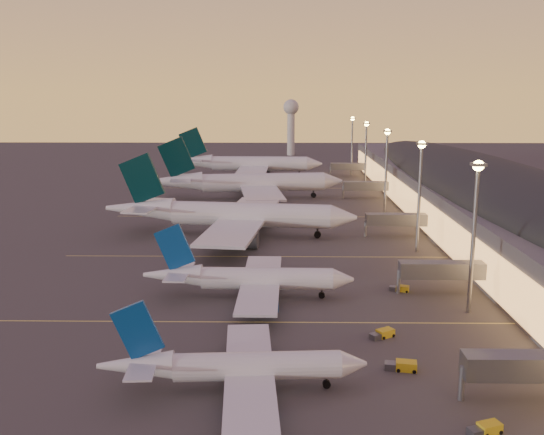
{
  "coord_description": "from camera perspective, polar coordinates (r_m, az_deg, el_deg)",
  "views": [
    {
      "loc": [
        4.06,
        -97.78,
        36.68
      ],
      "look_at": [
        2.0,
        45.0,
        7.0
      ],
      "focal_mm": 40.0,
      "sensor_mm": 36.0,
      "label": 1
    }
  ],
  "objects": [
    {
      "name": "baggage_tug_c",
      "position": [
        116.92,
        11.95,
        -6.55
      ],
      "size": [
        3.87,
        2.48,
        1.08
      ],
      "rotation": [
        0.0,
        0.0,
        -0.31
      ],
      "color": "gold",
      "rests_on": "ground"
    },
    {
      "name": "airliner_narrow_north",
      "position": [
        110.12,
        -2.21,
        -5.78
      ],
      "size": [
        38.2,
        34.01,
        13.69
      ],
      "rotation": [
        0.0,
        0.0,
        -0.02
      ],
      "color": "silver",
      "rests_on": "ground"
    },
    {
      "name": "baggage_tug_d",
      "position": [
        95.4,
        10.38,
        -10.72
      ],
      "size": [
        4.16,
        3.39,
        1.18
      ],
      "rotation": [
        0.0,
        0.0,
        0.55
      ],
      "color": "gold",
      "rests_on": "ground"
    },
    {
      "name": "baggage_tug_a",
      "position": [
        74.0,
        19.48,
        -18.25
      ],
      "size": [
        4.05,
        2.72,
        1.13
      ],
      "rotation": [
        0.0,
        0.0,
        0.36
      ],
      "color": "gold",
      "rests_on": "ground"
    },
    {
      "name": "lane_markings",
      "position": [
        142.64,
        -0.83,
        -3.16
      ],
      "size": [
        90.0,
        180.36,
        0.0
      ],
      "color": "#D8C659",
      "rests_on": "ground"
    },
    {
      "name": "radar_tower",
      "position": [
        358.14,
        1.8,
        9.37
      ],
      "size": [
        9.0,
        9.0,
        32.5
      ],
      "color": "silver",
      "rests_on": "ground"
    },
    {
      "name": "terminal_building",
      "position": [
        181.94,
        19.35,
        2.25
      ],
      "size": [
        56.35,
        255.0,
        17.46
      ],
      "color": "#525157",
      "rests_on": "ground"
    },
    {
      "name": "airliner_wide_mid",
      "position": [
        211.0,
        -2.42,
        3.27
      ],
      "size": [
        68.54,
        62.91,
        21.93
      ],
      "rotation": [
        0.0,
        0.0,
        0.12
      ],
      "color": "silver",
      "rests_on": "ground"
    },
    {
      "name": "airliner_wide_near",
      "position": [
        157.42,
        -4.06,
        0.28
      ],
      "size": [
        66.54,
        61.07,
        21.29
      ],
      "rotation": [
        0.0,
        0.0,
        -0.12
      ],
      "color": "silver",
      "rests_on": "ground"
    },
    {
      "name": "ground",
      "position": [
        104.52,
        -1.47,
        -8.81
      ],
      "size": [
        700.0,
        700.0,
        0.0
      ],
      "primitive_type": "plane",
      "color": "#3B3937"
    },
    {
      "name": "airliner_wide_far",
      "position": [
        268.5,
        -2.44,
        5.08
      ],
      "size": [
        67.5,
        61.35,
        21.63
      ],
      "rotation": [
        0.0,
        0.0,
        -0.03
      ],
      "color": "silver",
      "rests_on": "ground"
    },
    {
      "name": "light_masts",
      "position": [
        166.99,
        11.89,
        4.91
      ],
      "size": [
        2.2,
        217.2,
        25.9
      ],
      "color": "gray",
      "rests_on": "ground"
    },
    {
      "name": "airliner_narrow_south",
      "position": [
        77.77,
        -3.6,
        -13.86
      ],
      "size": [
        33.67,
        30.12,
        12.03
      ],
      "rotation": [
        0.0,
        0.0,
        0.06
      ],
      "color": "silver",
      "rests_on": "ground"
    },
    {
      "name": "baggage_tug_b",
      "position": [
        85.59,
        12.15,
        -13.49
      ],
      "size": [
        4.45,
        2.4,
        1.26
      ],
      "rotation": [
        0.0,
        0.0,
        -0.17
      ],
      "color": "gold",
      "rests_on": "ground"
    }
  ]
}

